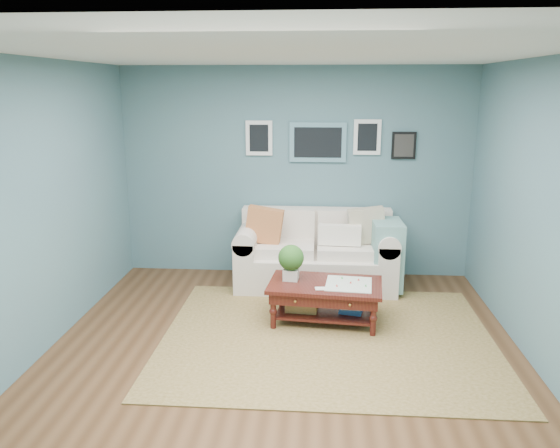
{
  "coord_description": "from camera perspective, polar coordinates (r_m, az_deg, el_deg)",
  "views": [
    {
      "loc": [
        0.31,
        -4.51,
        2.44
      ],
      "look_at": [
        -0.09,
        1.0,
        1.05
      ],
      "focal_mm": 35.0,
      "sensor_mm": 36.0,
      "label": 1
    }
  ],
  "objects": [
    {
      "name": "room_shell",
      "position": [
        4.7,
        0.41,
        0.88
      ],
      "size": [
        5.0,
        5.02,
        2.7
      ],
      "color": "brown",
      "rests_on": "ground"
    },
    {
      "name": "area_rug",
      "position": [
        5.59,
        4.96,
        -11.69
      ],
      "size": [
        3.27,
        2.62,
        0.01
      ],
      "primitive_type": "cube",
      "color": "brown",
      "rests_on": "ground"
    },
    {
      "name": "loveseat",
      "position": [
        6.84,
        4.5,
        -3.04
      ],
      "size": [
        2.01,
        0.91,
        1.03
      ],
      "color": "white",
      "rests_on": "ground"
    },
    {
      "name": "coffee_table",
      "position": [
        5.81,
        4.12,
        -6.81
      ],
      "size": [
        1.23,
        0.79,
        0.82
      ],
      "rotation": [
        0.0,
        0.0,
        -0.09
      ],
      "color": "#340B0C",
      "rests_on": "ground"
    }
  ]
}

